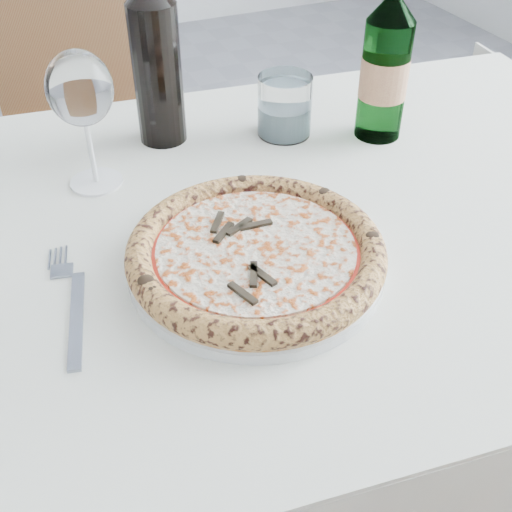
{
  "coord_description": "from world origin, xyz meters",
  "views": [
    {
      "loc": [
        -0.03,
        -0.47,
        1.24
      ],
      "look_at": [
        0.19,
        0.05,
        0.78
      ],
      "focal_mm": 45.0,
      "sensor_mm": 36.0,
      "label": 1
    }
  ],
  "objects_px": {
    "dining_table": "(227,281)",
    "wine_glass": "(80,92)",
    "chair_far": "(94,128)",
    "tumbler": "(285,110)",
    "wine_bottle": "(156,60)",
    "plate": "(256,264)",
    "beer_bottle": "(385,66)",
    "pizza": "(256,252)"
  },
  "relations": [
    {
      "from": "dining_table",
      "to": "pizza",
      "type": "distance_m",
      "value": 0.16
    },
    {
      "from": "wine_bottle",
      "to": "dining_table",
      "type": "bearing_deg",
      "value": -88.9
    },
    {
      "from": "pizza",
      "to": "plate",
      "type": "bearing_deg",
      "value": 16.22
    },
    {
      "from": "dining_table",
      "to": "beer_bottle",
      "type": "distance_m",
      "value": 0.39
    },
    {
      "from": "chair_far",
      "to": "tumbler",
      "type": "height_order",
      "value": "chair_far"
    },
    {
      "from": "dining_table",
      "to": "plate",
      "type": "distance_m",
      "value": 0.15
    },
    {
      "from": "dining_table",
      "to": "wine_glass",
      "type": "height_order",
      "value": "wine_glass"
    },
    {
      "from": "plate",
      "to": "pizza",
      "type": "bearing_deg",
      "value": -163.78
    },
    {
      "from": "pizza",
      "to": "wine_glass",
      "type": "xyz_separation_m",
      "value": [
        -0.13,
        0.26,
        0.11
      ]
    },
    {
      "from": "pizza",
      "to": "tumbler",
      "type": "xyz_separation_m",
      "value": [
        0.17,
        0.29,
        0.01
      ]
    },
    {
      "from": "chair_far",
      "to": "dining_table",
      "type": "bearing_deg",
      "value": -87.32
    },
    {
      "from": "beer_bottle",
      "to": "dining_table",
      "type": "bearing_deg",
      "value": -157.55
    },
    {
      "from": "dining_table",
      "to": "chair_far",
      "type": "distance_m",
      "value": 0.77
    },
    {
      "from": "wine_glass",
      "to": "beer_bottle",
      "type": "xyz_separation_m",
      "value": [
        0.43,
        -0.03,
        -0.03
      ]
    },
    {
      "from": "pizza",
      "to": "tumbler",
      "type": "relative_size",
      "value": 3.21
    },
    {
      "from": "beer_bottle",
      "to": "wine_glass",
      "type": "bearing_deg",
      "value": 175.6
    },
    {
      "from": "chair_far",
      "to": "tumbler",
      "type": "bearing_deg",
      "value": -70.16
    },
    {
      "from": "chair_far",
      "to": "tumbler",
      "type": "xyz_separation_m",
      "value": [
        0.21,
        -0.57,
        0.26
      ]
    },
    {
      "from": "plate",
      "to": "tumbler",
      "type": "distance_m",
      "value": 0.33
    },
    {
      "from": "dining_table",
      "to": "wine_bottle",
      "type": "relative_size",
      "value": 4.83
    },
    {
      "from": "plate",
      "to": "beer_bottle",
      "type": "distance_m",
      "value": 0.39
    },
    {
      "from": "chair_far",
      "to": "wine_glass",
      "type": "height_order",
      "value": "wine_glass"
    },
    {
      "from": "tumbler",
      "to": "beer_bottle",
      "type": "bearing_deg",
      "value": -24.65
    },
    {
      "from": "pizza",
      "to": "tumbler",
      "type": "bearing_deg",
      "value": 58.98
    },
    {
      "from": "chair_far",
      "to": "pizza",
      "type": "bearing_deg",
      "value": -87.64
    },
    {
      "from": "wine_glass",
      "to": "pizza",
      "type": "bearing_deg",
      "value": -63.58
    },
    {
      "from": "wine_glass",
      "to": "tumbler",
      "type": "bearing_deg",
      "value": 5.15
    },
    {
      "from": "plate",
      "to": "wine_glass",
      "type": "distance_m",
      "value": 0.31
    },
    {
      "from": "tumbler",
      "to": "wine_bottle",
      "type": "distance_m",
      "value": 0.2
    },
    {
      "from": "wine_glass",
      "to": "beer_bottle",
      "type": "relative_size",
      "value": 0.69
    },
    {
      "from": "tumbler",
      "to": "dining_table",
      "type": "bearing_deg",
      "value": -132.79
    },
    {
      "from": "dining_table",
      "to": "pizza",
      "type": "height_order",
      "value": "pizza"
    },
    {
      "from": "plate",
      "to": "tumbler",
      "type": "relative_size",
      "value": 3.18
    },
    {
      "from": "plate",
      "to": "wine_glass",
      "type": "bearing_deg",
      "value": 116.42
    },
    {
      "from": "plate",
      "to": "beer_bottle",
      "type": "relative_size",
      "value": 1.07
    },
    {
      "from": "beer_bottle",
      "to": "wine_bottle",
      "type": "relative_size",
      "value": 0.94
    },
    {
      "from": "plate",
      "to": "wine_bottle",
      "type": "height_order",
      "value": "wine_bottle"
    },
    {
      "from": "dining_table",
      "to": "wine_bottle",
      "type": "distance_m",
      "value": 0.33
    },
    {
      "from": "wine_glass",
      "to": "wine_bottle",
      "type": "relative_size",
      "value": 0.65
    },
    {
      "from": "pizza",
      "to": "wine_bottle",
      "type": "height_order",
      "value": "wine_bottle"
    },
    {
      "from": "pizza",
      "to": "chair_far",
      "type": "bearing_deg",
      "value": 92.36
    },
    {
      "from": "tumbler",
      "to": "beer_bottle",
      "type": "relative_size",
      "value": 0.34
    }
  ]
}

